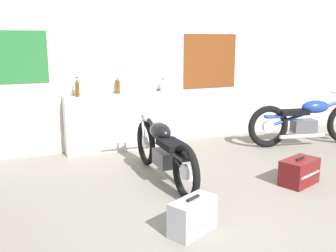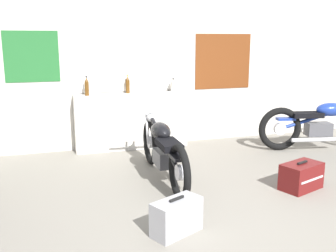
% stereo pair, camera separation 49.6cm
% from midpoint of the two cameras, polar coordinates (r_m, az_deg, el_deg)
% --- Properties ---
extents(ground_plane, '(24.00, 24.00, 0.00)m').
position_cam_midpoint_polar(ground_plane, '(3.94, 8.09, -14.51)').
color(ground_plane, gray).
extents(wall_back, '(10.00, 0.07, 2.80)m').
position_cam_midpoint_polar(wall_back, '(6.59, -6.95, 9.13)').
color(wall_back, beige).
rests_on(wall_back, ground_plane).
extents(sill_counter, '(1.85, 0.28, 0.92)m').
position_cam_midpoint_polar(sill_counter, '(6.47, -8.81, 0.57)').
color(sill_counter, silver).
rests_on(sill_counter, ground_plane).
extents(bottle_leftmost, '(0.07, 0.07, 0.31)m').
position_cam_midpoint_polar(bottle_leftmost, '(6.18, -15.29, 5.33)').
color(bottle_leftmost, '#5B3814').
rests_on(bottle_leftmost, sill_counter).
extents(bottle_left_center, '(0.07, 0.07, 0.30)m').
position_cam_midpoint_polar(bottle_left_center, '(6.40, -9.50, 5.80)').
color(bottle_left_center, '#5B3814').
rests_on(bottle_left_center, sill_counter).
extents(bottle_center, '(0.09, 0.09, 0.22)m').
position_cam_midpoint_polar(bottle_center, '(6.59, -2.89, 5.85)').
color(bottle_center, '#B7B2A8').
rests_on(bottle_center, sill_counter).
extents(motorcycle_black, '(0.64, 2.03, 0.82)m').
position_cam_midpoint_polar(motorcycle_black, '(5.01, -3.49, -3.45)').
color(motorcycle_black, black).
rests_on(motorcycle_black, ground_plane).
extents(motorcycle_blue, '(2.14, 0.70, 0.88)m').
position_cam_midpoint_polar(motorcycle_blue, '(6.99, 17.78, 0.69)').
color(motorcycle_blue, black).
rests_on(motorcycle_blue, ground_plane).
extents(hard_case_darkred, '(0.58, 0.45, 0.35)m').
position_cam_midpoint_polar(hard_case_darkred, '(5.12, 15.90, -6.44)').
color(hard_case_darkred, maroon).
rests_on(hard_case_darkred, ground_plane).
extents(hard_case_silver, '(0.54, 0.41, 0.36)m').
position_cam_midpoint_polar(hard_case_silver, '(3.75, -0.25, -13.02)').
color(hard_case_silver, '#9E9EA3').
rests_on(hard_case_silver, ground_plane).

